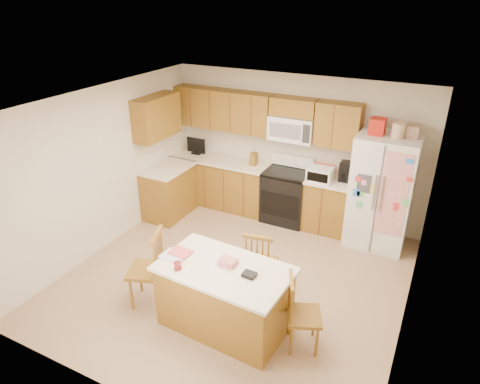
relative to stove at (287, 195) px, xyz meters
The scene contains 9 objects.
ground 1.99m from the stove, 90.00° to the right, with size 4.50×4.50×0.00m, color tan.
room_shell 2.16m from the stove, 90.00° to the right, with size 4.60×4.60×2.52m.
cabinetry 1.09m from the stove, behind, with size 3.36×1.56×2.15m.
stove is the anchor object (origin of this frame).
refrigerator 1.63m from the stove, ahead, with size 0.90×0.79×2.04m.
island 2.85m from the stove, 83.80° to the right, with size 1.60×1.00×0.93m.
windsor_chair_left 2.98m from the stove, 105.04° to the right, with size 0.56×0.57×1.04m.
windsor_chair_back 2.09m from the stove, 78.59° to the right, with size 0.47×0.45×0.95m.
windsor_chair_right 3.00m from the stove, 65.57° to the right, with size 0.51×0.52×0.93m.
Camera 1 is at (2.30, -4.43, 3.74)m, focal length 32.00 mm.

